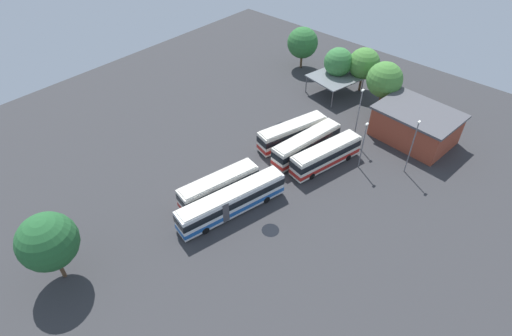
% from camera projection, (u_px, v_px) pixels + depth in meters
% --- Properties ---
extents(ground_plane, '(94.75, 94.75, 0.00)m').
position_uv_depth(ground_plane, '(266.00, 174.00, 59.55)').
color(ground_plane, '#333335').
extents(bus_row0_slot0, '(15.24, 5.80, 3.56)m').
position_uv_depth(bus_row0_slot0, '(231.00, 202.00, 52.59)').
color(bus_row0_slot0, silver).
rests_on(bus_row0_slot0, ground_plane).
extents(bus_row0_slot1, '(11.50, 4.84, 3.56)m').
position_uv_depth(bus_row0_slot1, '(219.00, 187.00, 54.69)').
color(bus_row0_slot1, silver).
rests_on(bus_row0_slot1, ground_plane).
extents(bus_row1_slot0, '(11.89, 4.97, 3.56)m').
position_uv_depth(bus_row1_slot0, '(326.00, 155.00, 59.79)').
color(bus_row1_slot0, silver).
rests_on(bus_row1_slot0, ground_plane).
extents(bus_row1_slot1, '(12.31, 4.14, 3.56)m').
position_uv_depth(bus_row1_slot1, '(306.00, 144.00, 61.77)').
color(bus_row1_slot1, silver).
rests_on(bus_row1_slot1, ground_plane).
extents(bus_row1_slot2, '(11.79, 5.52, 3.56)m').
position_uv_depth(bus_row1_slot2, '(292.00, 133.00, 63.98)').
color(bus_row1_slot2, silver).
rests_on(bus_row1_slot2, ground_plane).
extents(depot_building, '(10.00, 12.70, 5.18)m').
position_uv_depth(depot_building, '(416.00, 125.00, 64.36)').
color(depot_building, '#99422D').
rests_on(depot_building, ground_plane).
extents(maintenance_shelter, '(9.51, 8.85, 3.42)m').
position_uv_depth(maintenance_shelter, '(335.00, 77.00, 74.76)').
color(maintenance_shelter, slate).
rests_on(maintenance_shelter, ground_plane).
extents(lamp_post_mid_lot, '(0.56, 0.28, 8.69)m').
position_uv_depth(lamp_post_mid_lot, '(412.00, 145.00, 56.85)').
color(lamp_post_mid_lot, slate).
rests_on(lamp_post_mid_lot, ground_plane).
extents(lamp_post_far_corner, '(0.56, 0.28, 9.18)m').
position_uv_depth(lamp_post_far_corner, '(358.00, 114.00, 62.29)').
color(lamp_post_far_corner, slate).
rests_on(lamp_post_far_corner, ground_plane).
extents(lamp_post_near_entrance, '(0.56, 0.28, 7.63)m').
position_uv_depth(lamp_post_near_entrance, '(363.00, 144.00, 57.99)').
color(lamp_post_near_entrance, slate).
rests_on(lamp_post_near_entrance, ground_plane).
extents(tree_south_edge, '(6.04, 6.04, 8.26)m').
position_uv_depth(tree_south_edge, '(303.00, 43.00, 81.37)').
color(tree_south_edge, brown).
rests_on(tree_south_edge, ground_plane).
extents(tree_west_edge, '(5.65, 5.65, 8.22)m').
position_uv_depth(tree_west_edge, '(364.00, 64.00, 74.17)').
color(tree_west_edge, brown).
rests_on(tree_west_edge, ground_plane).
extents(tree_northeast, '(6.24, 6.24, 9.06)m').
position_uv_depth(tree_northeast, '(48.00, 242.00, 42.49)').
color(tree_northeast, brown).
rests_on(tree_northeast, ground_plane).
extents(tree_northwest, '(5.93, 5.93, 8.99)m').
position_uv_depth(tree_northwest, '(384.00, 80.00, 68.39)').
color(tree_northwest, brown).
rests_on(tree_northwest, ground_plane).
extents(tree_east_edge, '(5.18, 5.18, 8.07)m').
position_uv_depth(tree_east_edge, '(338.00, 62.00, 74.46)').
color(tree_east_edge, brown).
rests_on(tree_east_edge, ground_plane).
extents(puddle_near_shelter, '(2.21, 2.21, 0.01)m').
position_uv_depth(puddle_near_shelter, '(270.00, 230.00, 51.42)').
color(puddle_near_shelter, black).
rests_on(puddle_near_shelter, ground_plane).
extents(puddle_between_rows, '(3.67, 3.67, 0.01)m').
position_uv_depth(puddle_between_rows, '(285.00, 128.00, 68.21)').
color(puddle_between_rows, black).
rests_on(puddle_between_rows, ground_plane).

